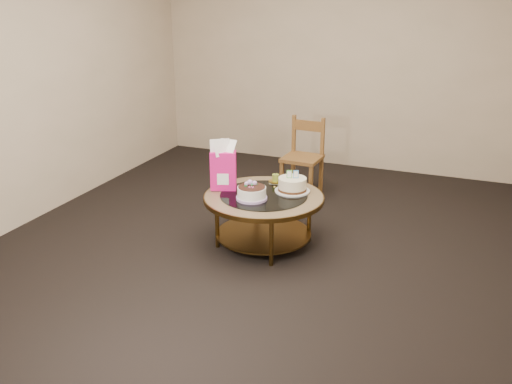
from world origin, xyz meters
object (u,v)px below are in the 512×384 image
at_px(decorated_cake, 252,193).
at_px(coffee_table, 264,204).
at_px(gift_bag, 223,165).
at_px(dining_chair, 303,157).
at_px(cream_cake, 292,185).

bearing_deg(decorated_cake, coffee_table, 66.82).
xyz_separation_m(gift_bag, dining_chair, (0.31, 1.32, -0.26)).
bearing_deg(gift_bag, cream_cake, -4.59).
xyz_separation_m(coffee_table, gift_bag, (-0.37, 0.01, 0.29)).
relative_size(coffee_table, gift_bag, 2.35).
height_order(coffee_table, cream_cake, cream_cake).
bearing_deg(coffee_table, cream_cake, 40.22).
distance_m(coffee_table, cream_cake, 0.29).
height_order(cream_cake, dining_chair, dining_chair).
xyz_separation_m(decorated_cake, gift_bag, (-0.32, 0.14, 0.17)).
bearing_deg(gift_bag, coffee_table, -21.18).
relative_size(gift_bag, dining_chair, 0.53).
height_order(coffee_table, gift_bag, gift_bag).
height_order(decorated_cake, gift_bag, gift_bag).
relative_size(decorated_cake, cream_cake, 0.86).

